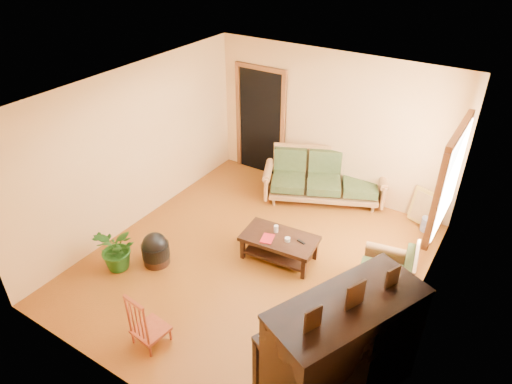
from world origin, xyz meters
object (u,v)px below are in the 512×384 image
Objects in this scene: piano at (342,352)px; ceramic_crock at (427,224)px; footstool at (156,252)px; red_chair at (149,318)px; potted_plant at (117,249)px; sofa at (324,178)px; armchair at (384,273)px; coffee_table at (279,248)px.

piano reaches higher than ceramic_crock.
footstool is 0.51× the size of red_chair.
potted_plant is at bearing 156.95° from red_chair.
sofa reaches higher than red_chair.
ceramic_crock is at bearing 43.11° from footstool.
red_chair is at bearing -49.34° from footstool.
armchair reaches higher than potted_plant.
ceramic_crock is 0.34× the size of potted_plant.
coffee_table is 1.31× the size of armchair.
footstool is at bearing -136.89° from ceramic_crock.
footstool is (-1.49, -1.07, -0.01)m from coffee_table.
red_chair is at bearing -119.87° from sofa.
sofa reaches higher than armchair.
footstool is at bearing -170.89° from armchair.
sofa is 2.64× the size of red_chair.
armchair is (1.73, -1.84, -0.03)m from sofa.
footstool is 0.55m from potted_plant.
sofa is at bearing -178.76° from ceramic_crock.
red_chair is (-0.37, -4.06, -0.05)m from sofa.
coffee_table is 1.59m from armchair.
coffee_table is 0.69× the size of piano.
ceramic_crock is (1.85, 0.04, -0.33)m from sofa.
footstool is 4.36m from ceramic_crock.
sofa is 1.32× the size of piano.
sofa is 3.24m from footstool.
red_chair is 4.67m from ceramic_crock.
piano is 3.26m from footstool.
coffee_table is at bearing 159.59° from piano.
potted_plant is (-3.53, 0.22, -0.35)m from piano.
red_chair is at bearing -118.40° from ceramic_crock.
sofa is 3.73m from potted_plant.
armchair reaches higher than red_chair.
ceramic_crock is (1.69, 1.91, -0.08)m from coffee_table.
piano is at bearing 19.46° from red_chair.
sofa is 2.99× the size of potted_plant.
armchair reaches higher than coffee_table.
footstool is at bearing -166.29° from piano.
potted_plant reaches higher than ceramic_crock.
sofa is at bearing 141.83° from piano.
potted_plant is at bearing -159.10° from piano.
ceramic_crock is at bearing -23.48° from sofa.
sofa is 1.90m from coffee_table.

